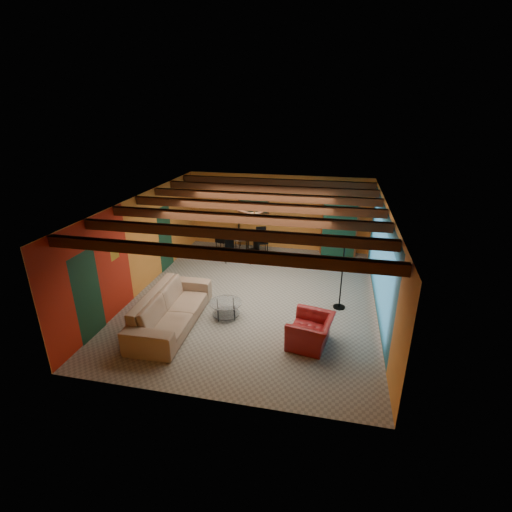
% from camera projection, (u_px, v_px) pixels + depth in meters
% --- Properties ---
extents(room, '(6.52, 8.01, 2.71)m').
position_uv_depth(room, '(255.00, 214.00, 9.66)').
color(room, gray).
rests_on(room, ground).
extents(sofa, '(1.20, 2.93, 0.85)m').
position_uv_depth(sofa, '(171.00, 309.00, 9.00)').
color(sofa, '#8D715B').
rests_on(sofa, ground).
extents(armchair, '(1.07, 1.18, 0.67)m').
position_uv_depth(armchair, '(311.00, 331.00, 8.27)').
color(armchair, maroon).
rests_on(armchair, ground).
extents(coffee_table, '(1.03, 1.03, 0.42)m').
position_uv_depth(coffee_table, '(226.00, 309.00, 9.41)').
color(coffee_table, silver).
rests_on(coffee_table, ground).
extents(dining_table, '(2.44, 2.44, 0.96)m').
position_uv_depth(dining_table, '(241.00, 242.00, 13.18)').
color(dining_table, white).
rests_on(dining_table, ground).
extents(armoire, '(1.26, 0.90, 1.99)m').
position_uv_depth(armoire, '(339.00, 228.00, 13.00)').
color(armoire, brown).
rests_on(armoire, ground).
extents(floor_lamp, '(0.51, 0.51, 1.94)m').
position_uv_depth(floor_lamp, '(342.00, 274.00, 9.54)').
color(floor_lamp, black).
rests_on(floor_lamp, ground).
extents(ceiling_fan, '(1.50, 1.50, 0.44)m').
position_uv_depth(ceiling_fan, '(254.00, 215.00, 9.56)').
color(ceiling_fan, '#472614').
rests_on(ceiling_fan, ceiling).
extents(painting, '(1.05, 0.03, 0.65)m').
position_uv_depth(painting, '(254.00, 203.00, 13.59)').
color(painting, black).
rests_on(painting, wall_back).
extents(potted_plant, '(0.52, 0.48, 0.49)m').
position_uv_depth(potted_plant, '(342.00, 193.00, 12.53)').
color(potted_plant, '#26661E').
rests_on(potted_plant, armoire).
extents(vase, '(0.21, 0.21, 0.17)m').
position_uv_depth(vase, '(241.00, 227.00, 12.97)').
color(vase, orange).
rests_on(vase, dining_table).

